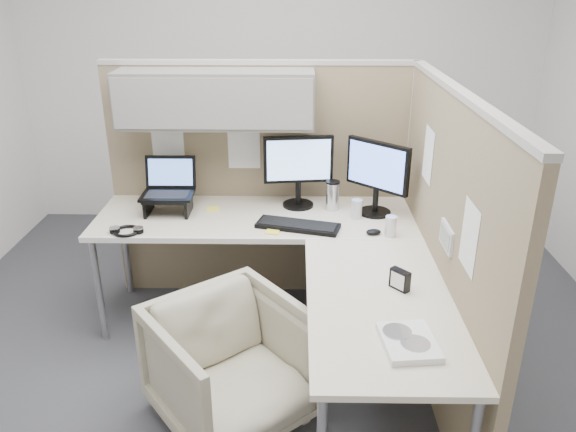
{
  "coord_description": "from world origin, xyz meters",
  "views": [
    {
      "loc": [
        0.15,
        -2.69,
        2.1
      ],
      "look_at": [
        0.1,
        0.25,
        0.85
      ],
      "focal_mm": 35.0,
      "sensor_mm": 36.0,
      "label": 1
    }
  ],
  "objects_px": {
    "office_chair": "(231,360)",
    "keyboard": "(298,226)",
    "monitor_left": "(298,166)",
    "desk": "(292,251)"
  },
  "relations": [
    {
      "from": "keyboard",
      "to": "office_chair",
      "type": "bearing_deg",
      "value": -97.99
    },
    {
      "from": "office_chair",
      "to": "monitor_left",
      "type": "bearing_deg",
      "value": 35.19
    },
    {
      "from": "keyboard",
      "to": "monitor_left",
      "type": "bearing_deg",
      "value": 104.82
    },
    {
      "from": "office_chair",
      "to": "keyboard",
      "type": "xyz_separation_m",
      "value": [
        0.33,
        0.77,
        0.39
      ]
    },
    {
      "from": "monitor_left",
      "to": "keyboard",
      "type": "distance_m",
      "value": 0.43
    },
    {
      "from": "monitor_left",
      "to": "keyboard",
      "type": "bearing_deg",
      "value": -96.82
    },
    {
      "from": "monitor_left",
      "to": "keyboard",
      "type": "relative_size",
      "value": 0.95
    },
    {
      "from": "desk",
      "to": "monitor_left",
      "type": "bearing_deg",
      "value": 86.65
    },
    {
      "from": "desk",
      "to": "keyboard",
      "type": "height_order",
      "value": "keyboard"
    },
    {
      "from": "office_chair",
      "to": "keyboard",
      "type": "distance_m",
      "value": 0.92
    }
  ]
}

